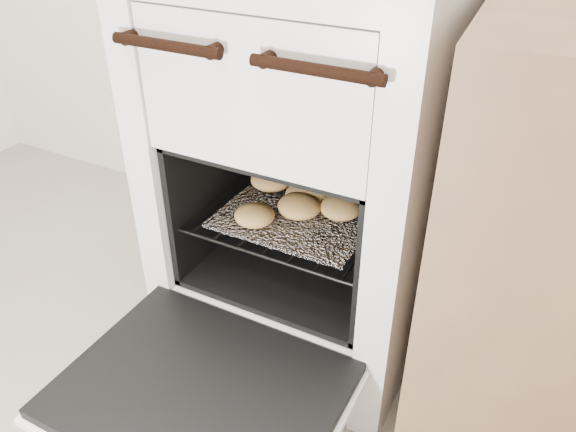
% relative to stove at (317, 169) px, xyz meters
% --- Properties ---
extents(stove, '(0.59, 0.65, 0.90)m').
position_rel_stove_xyz_m(stove, '(0.00, 0.00, 0.00)').
color(stove, silver).
rests_on(stove, ground).
extents(oven_door, '(0.53, 0.41, 0.04)m').
position_rel_stove_xyz_m(oven_door, '(0.00, -0.50, -0.24)').
color(oven_door, black).
rests_on(oven_door, stove).
extents(oven_rack, '(0.43, 0.41, 0.01)m').
position_rel_stove_xyz_m(oven_rack, '(0.00, -0.06, -0.08)').
color(oven_rack, black).
rests_on(oven_rack, stove).
extents(foil_sheet, '(0.33, 0.29, 0.01)m').
position_rel_stove_xyz_m(foil_sheet, '(0.00, -0.08, -0.07)').
color(foil_sheet, white).
rests_on(foil_sheet, oven_rack).
extents(baked_rolls, '(0.31, 0.27, 0.05)m').
position_rel_stove_xyz_m(baked_rolls, '(-0.01, -0.07, -0.05)').
color(baked_rolls, tan).
rests_on(baked_rolls, foil_sheet).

